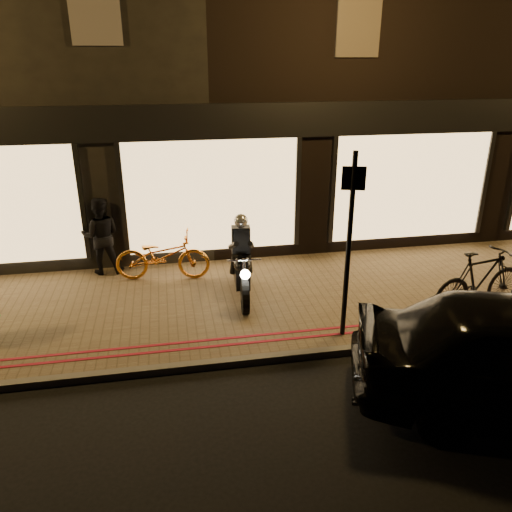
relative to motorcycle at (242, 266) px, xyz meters
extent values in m
plane|color=black|center=(-0.34, -2.16, -0.73)|extent=(90.00, 90.00, 0.00)
cube|color=brown|center=(-0.34, -0.16, -0.67)|extent=(50.00, 4.00, 0.12)
cube|color=#59544C|center=(-0.34, -2.11, -0.67)|extent=(50.00, 0.14, 0.12)
cube|color=maroon|center=(-0.34, -1.71, -0.61)|extent=(50.00, 0.06, 0.01)
cube|color=maroon|center=(-0.34, -1.51, -0.61)|extent=(50.00, 0.06, 0.01)
cube|color=black|center=(5.66, 6.84, 3.52)|extent=(12.00, 10.00, 8.50)
cube|color=black|center=(-0.34, 1.79, 2.42)|extent=(48.00, 0.12, 0.70)
cube|color=#F4C57A|center=(-0.34, 1.78, 0.88)|extent=(3.60, 0.06, 2.38)
cube|color=#F4C57A|center=(4.16, 1.78, 0.88)|extent=(3.60, 0.06, 2.38)
cube|color=#3F331E|center=(-2.34, 1.79, 4.47)|extent=(0.90, 0.06, 1.30)
cube|color=#3F331E|center=(2.66, 1.79, 4.27)|extent=(0.90, 0.06, 1.30)
cylinder|color=black|center=(-0.06, -0.69, -0.29)|extent=(0.17, 0.65, 0.64)
cylinder|color=black|center=(0.05, 0.61, -0.29)|extent=(0.17, 0.65, 0.64)
cylinder|color=silver|center=(-0.06, -0.69, -0.29)|extent=(0.15, 0.15, 0.14)
cylinder|color=silver|center=(0.05, 0.61, -0.29)|extent=(0.15, 0.15, 0.14)
cube|color=black|center=(0.00, 0.01, -0.21)|extent=(0.31, 0.72, 0.30)
ellipsoid|color=black|center=(-0.01, -0.12, 0.09)|extent=(0.36, 0.53, 0.29)
cube|color=black|center=(0.02, 0.31, 0.09)|extent=(0.26, 0.57, 0.09)
cylinder|color=silver|center=(-0.04, -0.54, 0.34)|extent=(0.60, 0.08, 0.03)
cylinder|color=silver|center=(-0.05, -0.64, 0.01)|extent=(0.08, 0.33, 0.71)
sphere|color=white|center=(-0.06, -0.78, 0.17)|extent=(0.18, 0.18, 0.17)
cylinder|color=silver|center=(0.16, 0.45, -0.33)|extent=(0.11, 0.55, 0.07)
cube|color=black|center=(0.01, 0.18, 0.44)|extent=(0.36, 0.25, 0.55)
sphere|color=#B0B1B7|center=(0.01, 0.12, 0.85)|extent=(0.28, 0.28, 0.26)
cylinder|color=black|center=(-0.17, -0.13, 0.47)|extent=(0.13, 0.60, 0.34)
cylinder|color=black|center=(0.15, -0.15, 0.47)|extent=(0.22, 0.61, 0.34)
cylinder|color=black|center=(-0.13, 0.15, -0.01)|extent=(0.18, 0.29, 0.46)
cylinder|color=black|center=(0.15, 0.13, -0.01)|extent=(0.21, 0.29, 0.46)
cylinder|color=black|center=(1.40, -1.70, 0.89)|extent=(0.10, 0.10, 3.00)
cube|color=black|center=(1.40, -1.70, 1.99)|extent=(0.35, 0.12, 0.35)
imported|color=orange|center=(-1.46, 1.06, -0.12)|extent=(1.97, 0.91, 1.00)
imported|color=black|center=(4.00, -1.38, -0.03)|extent=(2.03, 0.95, 1.18)
imported|color=black|center=(-2.68, 1.63, 0.20)|extent=(0.79, 0.62, 1.63)
camera|label=1|loc=(-1.30, -8.48, 3.64)|focal=35.00mm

